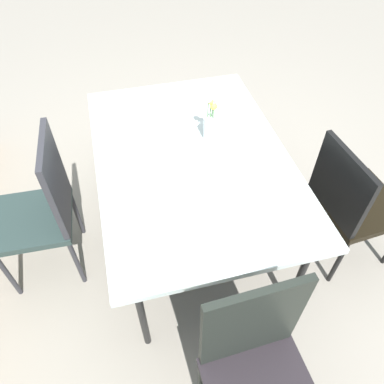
# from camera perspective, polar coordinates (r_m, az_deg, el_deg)

# --- Properties ---
(ground_plane) EXTENTS (12.00, 12.00, 0.00)m
(ground_plane) POSITION_cam_1_polar(r_m,az_deg,el_deg) (2.60, -1.92, -5.62)
(ground_plane) COLOR gray
(dining_table) EXTENTS (1.53, 1.05, 0.71)m
(dining_table) POSITION_cam_1_polar(r_m,az_deg,el_deg) (2.07, -0.00, 4.72)
(dining_table) COLOR silver
(dining_table) RESTS_ON ground
(chair_end_left) EXTENTS (0.45, 0.45, 0.97)m
(chair_end_left) POSITION_cam_1_polar(r_m,az_deg,el_deg) (1.64, 10.20, -25.46)
(chair_end_left) COLOR black
(chair_end_left) RESTS_ON ground
(chair_far_side) EXTENTS (0.44, 0.44, 0.96)m
(chair_far_side) POSITION_cam_1_polar(r_m,az_deg,el_deg) (2.19, -22.03, -2.06)
(chair_far_side) COLOR #283836
(chair_far_side) RESTS_ON ground
(chair_near_left) EXTENTS (0.48, 0.48, 0.87)m
(chair_near_left) POSITION_cam_1_polar(r_m,az_deg,el_deg) (2.29, 23.48, -1.11)
(chair_near_left) COLOR black
(chair_near_left) RESTS_ON ground
(flower_vase) EXTENTS (0.07, 0.07, 0.28)m
(flower_vase) POSITION_cam_1_polar(r_m,az_deg,el_deg) (2.10, 2.81, 10.62)
(flower_vase) COLOR silver
(flower_vase) RESTS_ON dining_table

